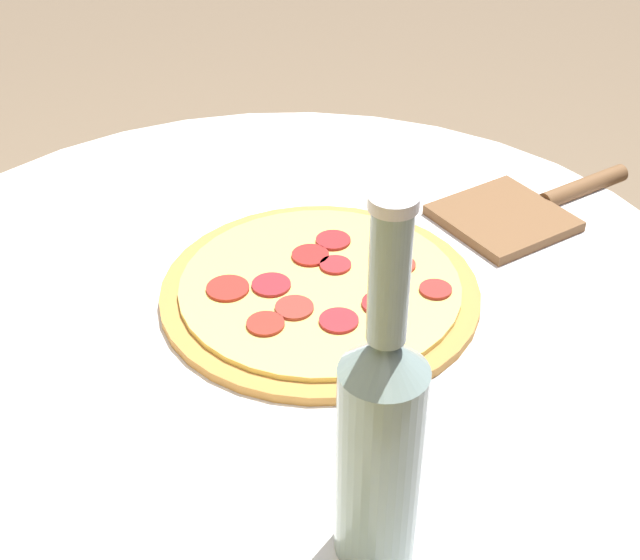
% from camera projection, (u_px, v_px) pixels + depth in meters
% --- Properties ---
extents(table, '(0.92, 0.92, 0.73)m').
position_uv_depth(table, '(286.00, 440.00, 1.00)').
color(table, white).
rests_on(table, ground_plane).
extents(pizza, '(0.33, 0.33, 0.02)m').
position_uv_depth(pizza, '(320.00, 290.00, 0.91)').
color(pizza, '#B77F3D').
rests_on(pizza, table).
extents(beer_bottle, '(0.06, 0.06, 0.30)m').
position_uv_depth(beer_bottle, '(380.00, 438.00, 0.60)').
color(beer_bottle, gray).
rests_on(beer_bottle, table).
extents(pizza_paddle, '(0.17, 0.27, 0.02)m').
position_uv_depth(pizza_paddle, '(523.00, 210.00, 1.04)').
color(pizza_paddle, brown).
rests_on(pizza_paddle, table).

